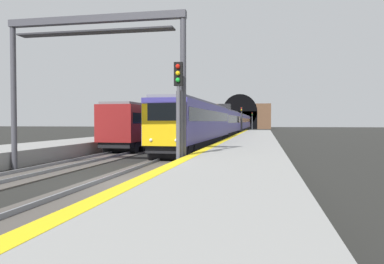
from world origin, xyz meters
The scene contains 12 objects.
ground_plane centered at (0.00, 0.00, 0.00)m, with size 320.00×320.00×0.00m, color black.
platform_right centered at (0.00, -4.38, 0.45)m, with size 112.00×4.55×0.90m, color gray.
platform_right_edge_strip centered at (0.00, -2.35, 0.91)m, with size 112.00×0.50×0.01m, color yellow.
track_main_line centered at (0.00, 0.00, 0.04)m, with size 160.00×3.08×0.21m.
track_adjacent_line centered at (0.00, 5.09, 0.04)m, with size 160.00×3.15×0.21m.
train_main_approaching centered at (49.52, 0.00, 2.35)m, with size 85.62×3.16×5.00m.
train_adjacent_platform centered at (39.99, 5.09, 2.26)m, with size 56.69×3.22×3.95m.
railway_signal_near centered at (2.16, -1.86, 3.10)m, with size 0.39×0.38×5.12m.
railway_signal_mid centered at (47.75, -1.86, 2.88)m, with size 0.39×0.38×4.88m.
railway_signal_far centered at (101.12, -1.86, 3.20)m, with size 0.39×0.38×5.29m.
overhead_signal_gantry centered at (2.92, 2.55, 5.76)m, with size 0.70×9.18×7.63m.
tunnel_portal centered at (111.42, 2.55, 4.27)m, with size 2.18×20.41×11.63m.
Camera 1 is at (-14.05, -5.65, 2.47)m, focal length 34.81 mm.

